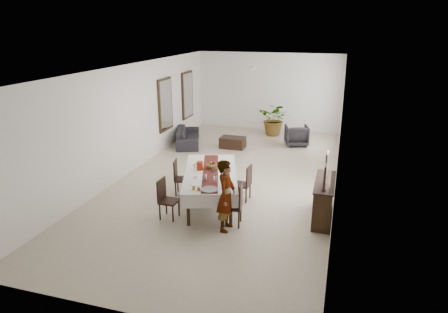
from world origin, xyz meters
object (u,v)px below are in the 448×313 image
Objects in this scene: dining_table_top at (210,174)px; sofa at (188,136)px; red_pitcher at (200,166)px; sideboard_body at (323,201)px; woman at (226,196)px.

dining_table_top reaches higher than sofa.
red_pitcher is 0.10× the size of sofa.
sideboard_body is 7.04m from sofa.
woman reaches higher than sofa.
dining_table_top is 2.78m from sideboard_body.
woman is at bearing -50.58° from red_pitcher.
sideboard_body is at bearing -58.69° from woman.
sofa is at bearing 30.30° from woman.
sofa is (-2.15, 4.58, -0.62)m from red_pitcher.
red_pitcher is at bearing 149.04° from dining_table_top.
dining_table_top is at bearing 178.09° from sideboard_body.
woman reaches higher than dining_table_top.
sofa is at bearing 137.63° from sideboard_body.
sofa is (-5.20, 4.75, -0.15)m from sideboard_body.
sofa is at bearing 100.44° from dining_table_top.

